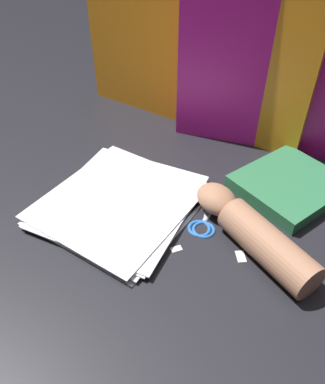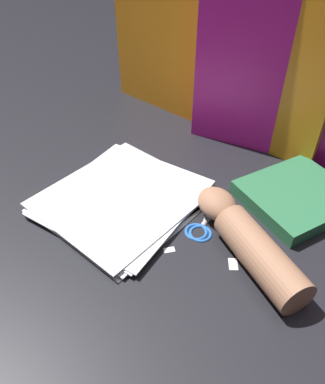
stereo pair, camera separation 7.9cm
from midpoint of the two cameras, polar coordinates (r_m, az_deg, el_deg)
The scene contains 10 objects.
ground_plane at distance 0.82m, azimuth 3.05°, elevation -4.12°, with size 6.00×6.00×0.00m, color black.
backdrop_panel_left at distance 1.05m, azimuth 9.48°, elevation 22.10°, with size 0.68×0.06×0.50m.
backdrop_panel_center at distance 0.96m, azimuth 25.36°, elevation 15.39°, with size 0.60×0.13×0.45m.
paper_stack at distance 0.85m, azimuth -3.44°, elevation -1.12°, with size 0.34×0.36×0.02m.
book_closed at distance 0.91m, azimuth 22.20°, elevation -0.67°, with size 0.27×0.29×0.03m.
scissors at distance 0.80m, azimuth 8.93°, elevation -5.14°, with size 0.07×0.14×0.01m.
hand_forearm at distance 0.75m, azimuth 15.87°, elevation -7.21°, with size 0.31×0.21×0.07m.
paper_scrap_near at distance 0.75m, azimuth 4.08°, elevation -8.91°, with size 0.02×0.03×0.00m.
paper_scrap_mid at distance 0.75m, azimuth 13.75°, elevation -10.76°, with size 0.03×0.03×0.00m.
pen at distance 0.97m, azimuth -5.42°, elevation 4.44°, with size 0.05×0.13×0.01m.
Camera 2 is at (0.35, -0.46, 0.57)m, focal length 35.00 mm.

